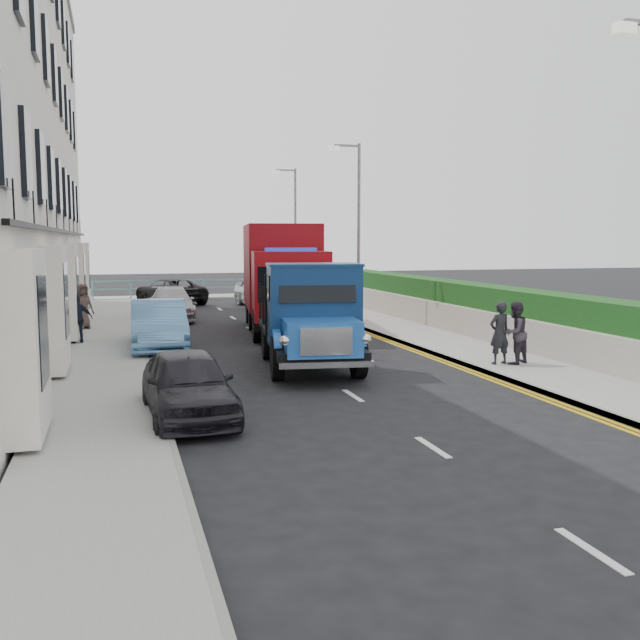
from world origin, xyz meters
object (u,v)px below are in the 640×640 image
at_px(lamp_far, 293,227).
at_px(parked_car_front, 188,384).
at_px(pedestrian_east_near, 500,333).
at_px(bedford_lorry, 313,323).
at_px(lamp_mid, 356,223).
at_px(red_lorry, 282,274).

bearing_deg(lamp_far, parked_car_front, -108.68).
height_order(parked_car_front, pedestrian_east_near, pedestrian_east_near).
xyz_separation_m(bedford_lorry, parked_car_front, (-3.52, -3.92, -0.60)).
bearing_deg(lamp_mid, red_lorry, -166.61).
distance_m(lamp_mid, lamp_far, 10.00).
distance_m(lamp_far, parked_car_front, 24.51).
relative_size(red_lorry, pedestrian_east_near, 4.70).
bearing_deg(bedford_lorry, lamp_far, 85.19).
distance_m(lamp_mid, pedestrian_east_near, 10.44).
bearing_deg(lamp_mid, bedford_lorry, -115.13).
relative_size(lamp_mid, pedestrian_east_near, 4.27).
height_order(lamp_far, pedestrian_east_near, lamp_far).
distance_m(red_lorry, parked_car_front, 13.20).
xyz_separation_m(lamp_mid, bedford_lorry, (-4.26, -9.08, -2.75)).
distance_m(lamp_far, pedestrian_east_near, 20.21).
bearing_deg(parked_car_front, bedford_lorry, 46.00).
distance_m(bedford_lorry, parked_car_front, 5.30).
height_order(bedford_lorry, red_lorry, red_lorry).
relative_size(lamp_mid, bedford_lorry, 1.18).
xyz_separation_m(red_lorry, parked_car_front, (-4.68, -12.26, -1.42)).
bearing_deg(pedestrian_east_near, parked_car_front, 12.20).
distance_m(lamp_mid, bedford_lorry, 10.40).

